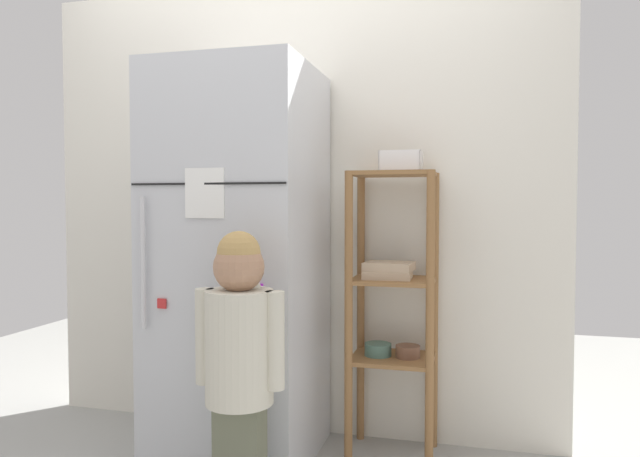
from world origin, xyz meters
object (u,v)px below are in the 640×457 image
object	(u,v)px
pantry_shelf_unit	(392,295)
fruit_bin	(401,163)
refrigerator	(240,264)
child_standing	(240,346)

from	to	relation	value
pantry_shelf_unit	fruit_bin	size ratio (longest dim) A/B	7.02
pantry_shelf_unit	fruit_bin	world-z (taller)	fruit_bin
refrigerator	child_standing	xyz separation A→B (m)	(0.21, -0.50, -0.24)
refrigerator	pantry_shelf_unit	bearing A→B (deg)	14.87
refrigerator	child_standing	world-z (taller)	refrigerator
fruit_bin	child_standing	bearing A→B (deg)	-125.15
child_standing	fruit_bin	size ratio (longest dim) A/B	5.71
refrigerator	pantry_shelf_unit	size ratio (longest dim) A/B	1.35
child_standing	pantry_shelf_unit	bearing A→B (deg)	56.43
refrigerator	child_standing	size ratio (longest dim) A/B	1.66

